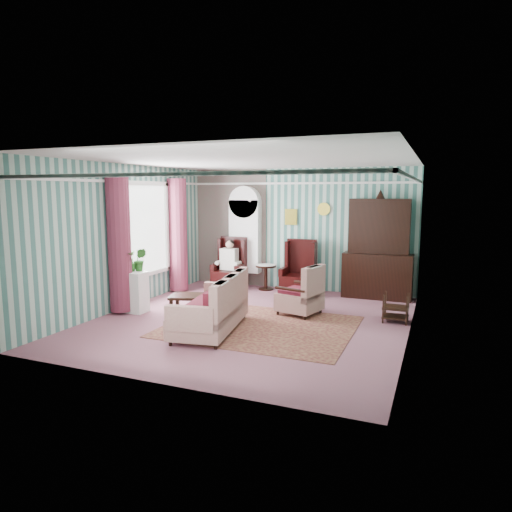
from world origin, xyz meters
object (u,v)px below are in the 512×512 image
at_px(seated_woman, 229,264).
at_px(coffee_table, 195,306).
at_px(round_side_table, 266,277).
at_px(plant_stand, 133,292).
at_px(dresser_hutch, 378,245).
at_px(wingback_left, 229,263).
at_px(bookcase, 245,242).
at_px(sofa, 210,299).
at_px(wingback_right, 298,267).
at_px(floral_armchair, 300,290).
at_px(nest_table, 396,307).

height_order(seated_woman, coffee_table, seated_woman).
bearing_deg(round_side_table, plant_stand, -120.38).
relative_size(dresser_hutch, wingback_left, 1.89).
distance_m(bookcase, sofa, 3.84).
height_order(dresser_hutch, round_side_table, dresser_hutch).
xyz_separation_m(wingback_right, round_side_table, (-0.85, 0.15, -0.33)).
xyz_separation_m(bookcase, plant_stand, (-1.05, -3.14, -0.72)).
bearing_deg(sofa, round_side_table, -4.50).
height_order(bookcase, coffee_table, bookcase).
height_order(seated_woman, round_side_table, seated_woman).
xyz_separation_m(bookcase, seated_woman, (-0.25, -0.39, -0.53)).
relative_size(wingback_right, plant_stand, 1.56).
bearing_deg(bookcase, sofa, -75.52).
xyz_separation_m(wingback_right, coffee_table, (-1.24, -2.60, -0.42)).
distance_m(bookcase, plant_stand, 3.39).
relative_size(round_side_table, floral_armchair, 0.63).
relative_size(sofa, floral_armchair, 2.07).
bearing_deg(seated_woman, bookcase, 57.34).
distance_m(round_side_table, floral_armchair, 2.33).
distance_m(dresser_hutch, coffee_table, 4.26).
xyz_separation_m(dresser_hutch, floral_armchair, (-1.20, -1.97, -0.71)).
height_order(wingback_right, floral_armchair, wingback_right).
relative_size(dresser_hutch, plant_stand, 2.95).
xyz_separation_m(round_side_table, sofa, (0.30, -3.44, 0.26)).
bearing_deg(wingback_left, seated_woman, 0.00).
bearing_deg(bookcase, round_side_table, -20.27).
xyz_separation_m(bookcase, sofa, (0.95, -3.68, -0.56)).
height_order(wingback_left, seated_woman, wingback_left).
bearing_deg(wingback_right, round_side_table, 169.99).
bearing_deg(round_side_table, wingback_left, -170.54).
xyz_separation_m(seated_woman, sofa, (1.20, -3.29, -0.03)).
xyz_separation_m(bookcase, coffee_table, (0.26, -2.99, -0.91)).
bearing_deg(sofa, nest_table, -68.29).
bearing_deg(plant_stand, round_side_table, 59.62).
bearing_deg(round_side_table, seated_woman, -170.54).
bearing_deg(floral_armchair, sofa, 159.62).
bearing_deg(sofa, plant_stand, 65.45).
distance_m(seated_woman, sofa, 3.50).
relative_size(bookcase, seated_woman, 1.90).
distance_m(wingback_left, round_side_table, 0.97).
bearing_deg(wingback_right, floral_armchair, -72.11).
height_order(wingback_right, coffee_table, wingback_right).
xyz_separation_m(wingback_left, floral_armchair, (2.30, -1.70, -0.15)).
bearing_deg(wingback_right, bookcase, 165.43).
bearing_deg(bookcase, wingback_right, -14.57).
bearing_deg(seated_woman, wingback_left, 0.00).
bearing_deg(floral_armchair, dresser_hutch, -16.92).
distance_m(bookcase, coffee_table, 3.14).
relative_size(dresser_hutch, sofa, 1.21).
relative_size(wingback_right, sofa, 0.64).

